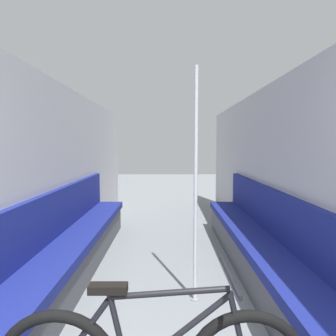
% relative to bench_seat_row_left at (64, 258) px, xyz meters
% --- Properties ---
extents(wall_left, '(0.10, 8.90, 2.28)m').
position_rel_bench_seat_row_left_xyz_m(wall_left, '(-0.26, 0.22, 0.81)').
color(wall_left, '#B2B2B7').
rests_on(wall_left, ground).
extents(wall_right, '(0.10, 8.90, 2.28)m').
position_rel_bench_seat_row_left_xyz_m(wall_right, '(2.41, 0.22, 0.81)').
color(wall_right, '#B2B2B7').
rests_on(wall_right, ground).
extents(bench_seat_row_left, '(0.48, 4.59, 1.01)m').
position_rel_bench_seat_row_left_xyz_m(bench_seat_row_left, '(0.00, 0.00, 0.00)').
color(bench_seat_row_left, '#4C4C51').
rests_on(bench_seat_row_left, ground).
extents(bench_seat_row_right, '(0.48, 4.59, 1.01)m').
position_rel_bench_seat_row_left_xyz_m(bench_seat_row_right, '(2.15, 0.00, 0.00)').
color(bench_seat_row_right, '#4C4C51').
rests_on(bench_seat_row_right, ground).
extents(grab_pole_near, '(0.08, 0.08, 2.26)m').
position_rel_bench_seat_row_left_xyz_m(grab_pole_near, '(1.37, -0.27, 0.78)').
color(grab_pole_near, gray).
rests_on(grab_pole_near, ground).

